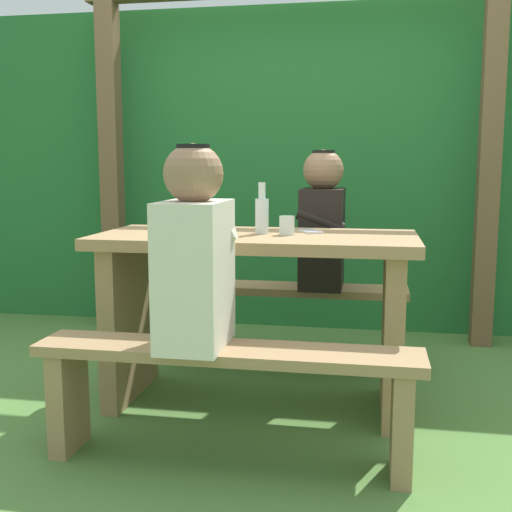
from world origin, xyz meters
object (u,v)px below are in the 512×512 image
Objects in this scene: bench_near at (227,380)px; bench_far at (275,307)px; bottle_right at (192,215)px; person_black_coat at (322,225)px; cell_phone at (310,231)px; drinking_glass at (287,225)px; bottle_left at (262,213)px; person_white_shirt at (195,254)px; picnic_table at (256,290)px.

bench_near is 1.00× the size of bench_far.
person_black_coat is at bearing 53.76° from bottle_right.
cell_phone is at bearing -64.45° from bench_far.
person_black_coat is at bearing 79.30° from drinking_glass.
bottle_left is at bearing -112.21° from person_black_coat.
bench_near is at bearing -1.67° from person_white_shirt.
cell_phone is (0.23, 0.70, 0.47)m from bench_near.
bench_near is 1.95× the size of person_white_shirt.
drinking_glass is at bearing 66.94° from person_white_shirt.
bottle_left is (0.02, 0.03, 0.34)m from picnic_table.
person_white_shirt is at bearing -101.00° from picnic_table.
picnic_table is at bearing 178.56° from cell_phone.
person_white_shirt is 1.23m from person_black_coat.
drinking_glass is 0.13m from bottle_left.
picnic_table reaches higher than bench_far.
bottle_right is (-0.15, 0.48, 0.10)m from person_white_shirt.
person_white_shirt reaches higher than bench_near.
cell_phone is (0.09, 0.11, -0.04)m from drinking_glass.
bottle_left reaches higher than drinking_glass.
person_black_coat is at bearing 78.13° from bench_near.
drinking_glass is 0.37× the size of bottle_right.
bottle_left reaches higher than cell_phone.
drinking_glass is at bearing -76.86° from bench_far.
person_black_coat is (0.25, 0.59, 0.24)m from picnic_table.
cell_phone is at bearing 72.02° from bench_near.
cell_phone is (0.23, 0.11, 0.26)m from picnic_table.
person_black_coat is 0.47m from cell_phone.
bench_near is at bearing -90.00° from bench_far.
person_white_shirt reaches higher than picnic_table.
bench_near is at bearing -103.01° from drinking_glass.
person_black_coat is (0.25, -0.00, 0.45)m from bench_far.
person_white_shirt reaches higher than drinking_glass.
bottle_right is (-0.51, -0.69, 0.10)m from person_black_coat.
bottle_left reaches higher than bench_near.
drinking_glass is (0.14, 0.59, 0.51)m from bench_near.
bench_near and bench_far have the same top height.
drinking_glass reaches higher than picnic_table.
person_white_shirt is at bearing -113.06° from drinking_glass.
bottle_left is at bearing -87.89° from bench_far.
person_white_shirt is at bearing -95.54° from bench_far.
person_black_coat is at bearing -0.77° from bench_far.
drinking_glass reaches higher than bench_far.
bottle_left is 0.31m from bottle_right.
bench_far is 1.27m from person_white_shirt.
picnic_table is 0.63m from bench_far.
person_white_shirt is 0.78m from cell_phone.
bench_near is at bearing -101.87° from person_black_coat.
bench_near is 6.18× the size of bottle_left.
picnic_table is 1.95× the size of person_black_coat.
person_white_shirt is (-0.11, -1.18, 0.45)m from bench_far.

